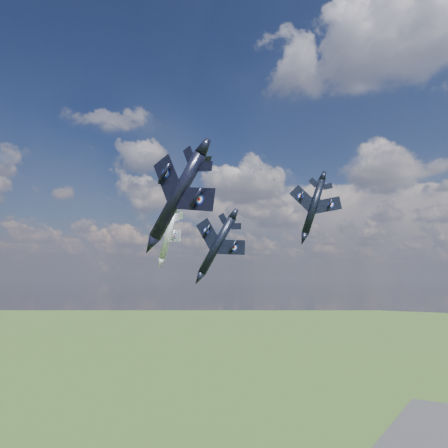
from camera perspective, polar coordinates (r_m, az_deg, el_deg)
The scene contains 4 objects.
jet_lead_navy at distance 78.82m, azimuth -0.94°, elevation -2.82°, with size 11.25×15.68×3.24m, color black, non-canonical shape.
jet_right_navy at distance 44.61m, azimuth -6.11°, elevation 3.66°, with size 9.78×13.64×2.82m, color black, non-canonical shape.
jet_high_navy at distance 83.13m, azimuth 11.62°, elevation 2.24°, with size 10.40×14.51×3.00m, color black, non-canonical shape.
jet_left_silver at distance 84.15m, azimuth -7.30°, elevation -1.51°, with size 9.53×13.28×2.75m, color #B5B7C0, non-canonical shape.
Camera 1 is at (41.21, -43.09, 72.42)m, focal length 35.00 mm.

